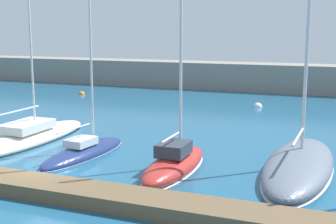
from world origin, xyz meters
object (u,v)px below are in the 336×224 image
object	(u,v)px
sailboat_red_fifth	(175,162)
sailboat_slate_sixth	(299,164)
mooring_buoy_orange	(82,94)
sailboat_navy_fourth	(84,151)
mooring_buoy_white	(258,107)
sailboat_ivory_third	(31,136)

from	to	relation	value
sailboat_red_fifth	sailboat_slate_sixth	size ratio (longest dim) A/B	0.87
sailboat_slate_sixth	mooring_buoy_orange	world-z (taller)	sailboat_slate_sixth
sailboat_navy_fourth	mooring_buoy_orange	bearing A→B (deg)	36.79
mooring_buoy_white	mooring_buoy_orange	world-z (taller)	mooring_buoy_white
sailboat_ivory_third	sailboat_navy_fourth	distance (m)	4.79
sailboat_navy_fourth	mooring_buoy_white	xyz separation A→B (m)	(5.50, 18.63, -0.21)
sailboat_ivory_third	mooring_buoy_orange	bearing A→B (deg)	23.48
sailboat_ivory_third	sailboat_red_fifth	xyz separation A→B (m)	(9.94, -2.23, 0.14)
mooring_buoy_white	sailboat_red_fifth	bearing A→B (deg)	-90.35
sailboat_ivory_third	sailboat_slate_sixth	size ratio (longest dim) A/B	1.15
sailboat_ivory_third	sailboat_slate_sixth	xyz separation A→B (m)	(15.34, -0.12, 0.04)
sailboat_navy_fourth	mooring_buoy_white	size ratio (longest dim) A/B	19.19
sailboat_navy_fourth	sailboat_red_fifth	xyz separation A→B (m)	(5.38, -0.76, 0.23)
sailboat_navy_fourth	sailboat_slate_sixth	xyz separation A→B (m)	(10.78, 1.35, 0.12)
sailboat_ivory_third	sailboat_slate_sixth	distance (m)	15.34
sailboat_ivory_third	sailboat_red_fifth	size ratio (longest dim) A/B	1.32
sailboat_ivory_third	sailboat_navy_fourth	bearing A→B (deg)	-108.18
sailboat_red_fifth	mooring_buoy_white	xyz separation A→B (m)	(0.12, 19.39, -0.43)
sailboat_ivory_third	sailboat_navy_fourth	world-z (taller)	sailboat_ivory_third
sailboat_navy_fourth	sailboat_red_fifth	distance (m)	5.44
mooring_buoy_orange	sailboat_slate_sixth	bearing A→B (deg)	-38.15
mooring_buoy_white	sailboat_ivory_third	bearing A→B (deg)	-120.37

